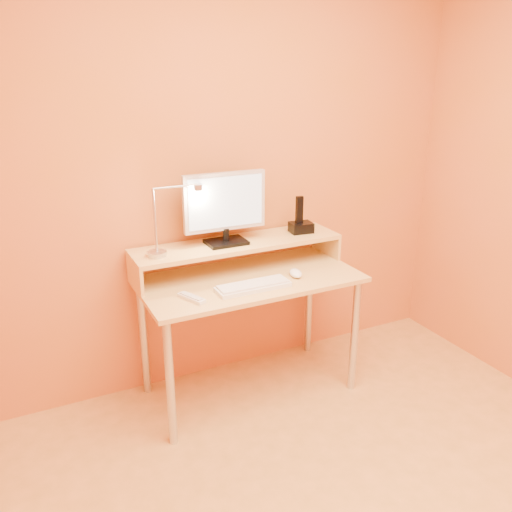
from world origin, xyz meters
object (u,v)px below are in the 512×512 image
keyboard (253,287)px  monitor_panel (225,202)px  lamp_base (157,254)px  phone_dock (301,227)px  remote_control (191,298)px  mouse (296,273)px

keyboard → monitor_panel: bearing=93.6°
lamp_base → keyboard: (0.42, -0.27, -0.16)m
phone_dock → lamp_base: bearing=-171.4°
keyboard → remote_control: keyboard is taller
keyboard → mouse: 0.29m
monitor_panel → phone_dock: size_ratio=3.58×
monitor_panel → remote_control: size_ratio=2.83×
keyboard → mouse: (0.28, 0.05, 0.01)m
monitor_panel → mouse: monitor_panel is taller
phone_dock → mouse: size_ratio=1.14×
monitor_panel → remote_control: monitor_panel is taller
monitor_panel → remote_control: (-0.31, -0.30, -0.39)m
monitor_panel → mouse: bearing=-39.3°
monitor_panel → lamp_base: size_ratio=4.66×
phone_dock → mouse: (-0.18, -0.25, -0.17)m
monitor_panel → lamp_base: 0.46m
lamp_base → mouse: lamp_base is taller
lamp_base → keyboard: bearing=-32.9°
keyboard → remote_control: size_ratio=2.41×
lamp_base → phone_dock: bearing=1.9°
lamp_base → mouse: (0.71, -0.22, -0.15)m
monitor_panel → phone_dock: monitor_panel is taller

